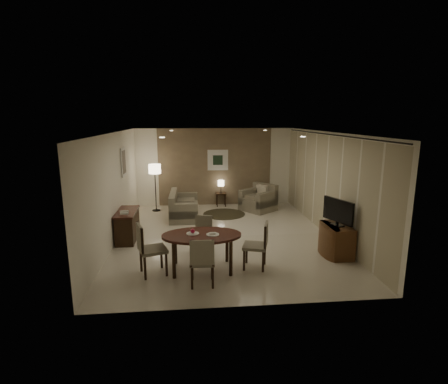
{
  "coord_description": "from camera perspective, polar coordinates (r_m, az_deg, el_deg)",
  "views": [
    {
      "loc": [
        -0.87,
        -8.7,
        3.06
      ],
      "look_at": [
        0.0,
        0.2,
        1.15
      ],
      "focal_mm": 28.0,
      "sensor_mm": 36.0,
      "label": 1
    }
  ],
  "objects": [
    {
      "name": "art_back_canvas",
      "position": [
        12.27,
        -1.02,
        5.23
      ],
      "size": [
        0.34,
        0.01,
        0.34
      ],
      "primitive_type": "cube",
      "color": "black",
      "rests_on": "wall_back"
    },
    {
      "name": "art_left_frame",
      "position": [
        10.14,
        -16.1,
        4.73
      ],
      "size": [
        0.03,
        0.6,
        0.8
      ],
      "primitive_type": "cube",
      "color": "silver",
      "rests_on": "wall_left"
    },
    {
      "name": "chair_near",
      "position": [
        6.6,
        -3.6,
        -11.09
      ],
      "size": [
        0.47,
        0.47,
        0.94
      ],
      "primitive_type": null,
      "rotation": [
        0.0,
        0.0,
        3.12
      ],
      "color": "#79725D",
      "rests_on": "floor"
    },
    {
      "name": "side_table",
      "position": [
        12.33,
        -0.49,
        -1.2
      ],
      "size": [
        0.36,
        0.36,
        0.46
      ],
      "primitive_type": null,
      "color": "black",
      "rests_on": "floor"
    },
    {
      "name": "taupe_accent",
      "position": [
        12.34,
        -1.49,
        4.09
      ],
      "size": [
        3.96,
        0.03,
        2.7
      ],
      "primitive_type": "cube",
      "color": "#7E6C4E",
      "rests_on": "wall_back"
    },
    {
      "name": "chair_right",
      "position": [
        7.3,
        5.05,
        -8.68
      ],
      "size": [
        0.58,
        0.58,
        0.97
      ],
      "primitive_type": null,
      "rotation": [
        0.0,
        0.0,
        -1.86
      ],
      "color": "#79725D",
      "rests_on": "floor"
    },
    {
      "name": "telephone",
      "position": [
        8.85,
        -15.96,
        -3.22
      ],
      "size": [
        0.2,
        0.14,
        0.09
      ],
      "primitive_type": null,
      "color": "white",
      "rests_on": "console_desk"
    },
    {
      "name": "sofa",
      "position": [
        10.96,
        -6.53,
        -2.08
      ],
      "size": [
        1.7,
        0.87,
        0.8
      ],
      "primitive_type": null,
      "rotation": [
        0.0,
        0.0,
        1.56
      ],
      "color": "#79725D",
      "rests_on": "floor"
    },
    {
      "name": "plate_a",
      "position": [
        7.14,
        -5.13,
        -6.77
      ],
      "size": [
        0.26,
        0.26,
        0.02
      ],
      "primitive_type": "cylinder",
      "color": "white",
      "rests_on": "dining_table"
    },
    {
      "name": "floor_lamp",
      "position": [
        11.78,
        -11.13,
        0.68
      ],
      "size": [
        0.4,
        0.4,
        1.56
      ],
      "primitive_type": null,
      "color": "#FFE5B7",
      "rests_on": "floor"
    },
    {
      "name": "downlight_nr",
      "position": [
        7.27,
        12.76,
        8.8
      ],
      "size": [
        0.1,
        0.1,
        0.01
      ],
      "primitive_type": "cylinder",
      "color": "white",
      "rests_on": "ceiling"
    },
    {
      "name": "room_shell",
      "position": [
        9.3,
        -0.12,
        1.46
      ],
      "size": [
        5.5,
        7.0,
        2.7
      ],
      "color": "beige",
      "rests_on": "ground"
    },
    {
      "name": "plate_b",
      "position": [
        7.06,
        -1.86,
        -6.95
      ],
      "size": [
        0.26,
        0.26,
        0.02
      ],
      "primitive_type": "cylinder",
      "color": "white",
      "rests_on": "dining_table"
    },
    {
      "name": "round_rug",
      "position": [
        11.31,
        0.01,
        -3.6
      ],
      "size": [
        1.35,
        1.35,
        0.01
      ],
      "primitive_type": "cylinder",
      "color": "#3B3721",
      "rests_on": "floor"
    },
    {
      "name": "curtain_wall",
      "position": [
        9.56,
        16.33,
        1.07
      ],
      "size": [
        0.08,
        6.7,
        2.58
      ],
      "primitive_type": null,
      "color": "beige",
      "rests_on": "wall_right"
    },
    {
      "name": "fruit_apple",
      "position": [
        7.13,
        -5.14,
        -6.37
      ],
      "size": [
        0.09,
        0.09,
        0.09
      ],
      "primitive_type": "sphere",
      "color": "#C4163E",
      "rests_on": "plate_a"
    },
    {
      "name": "armchair",
      "position": [
        11.73,
        5.57,
        -0.93
      ],
      "size": [
        1.33,
        1.34,
        0.87
      ],
      "primitive_type": null,
      "rotation": [
        0.0,
        0.0,
        -0.91
      ],
      "color": "#79725D",
      "rests_on": "floor"
    },
    {
      "name": "table_lamp",
      "position": [
        12.23,
        -0.5,
        1.0
      ],
      "size": [
        0.22,
        0.22,
        0.5
      ],
      "primitive_type": null,
      "color": "#FFEAC1",
      "rests_on": "side_table"
    },
    {
      "name": "dining_table",
      "position": [
        7.23,
        -3.63,
        -9.75
      ],
      "size": [
        1.61,
        1.01,
        0.75
      ],
      "primitive_type": null,
      "color": "#451E16",
      "rests_on": "floor"
    },
    {
      "name": "console_desk",
      "position": [
        9.25,
        -15.48,
        -5.27
      ],
      "size": [
        0.48,
        1.2,
        0.75
      ],
      "primitive_type": null,
      "color": "#451E16",
      "rests_on": "floor"
    },
    {
      "name": "napkin",
      "position": [
        7.05,
        -1.86,
        -6.77
      ],
      "size": [
        0.12,
        0.08,
        0.03
      ],
      "primitive_type": "cube",
      "color": "white",
      "rests_on": "plate_b"
    },
    {
      "name": "chair_left",
      "position": [
        7.12,
        -11.51,
        -9.1
      ],
      "size": [
        0.64,
        0.64,
        1.05
      ],
      "primitive_type": null,
      "rotation": [
        0.0,
        0.0,
        1.88
      ],
      "color": "#79725D",
      "rests_on": "floor"
    },
    {
      "name": "art_back_frame",
      "position": [
        12.29,
        -1.02,
        5.24
      ],
      "size": [
        0.72,
        0.03,
        0.72
      ],
      "primitive_type": "cube",
      "color": "silver",
      "rests_on": "wall_back"
    },
    {
      "name": "downlight_nl",
      "position": [
        6.93,
        -10.08,
        8.76
      ],
      "size": [
        0.1,
        0.1,
        0.01
      ],
      "primitive_type": "cylinder",
      "color": "white",
      "rests_on": "ceiling"
    },
    {
      "name": "chair_far",
      "position": [
        8.02,
        -3.68,
        -7.13
      ],
      "size": [
        0.52,
        0.52,
        0.86
      ],
      "primitive_type": null,
      "rotation": [
        0.0,
        0.0,
        -0.31
      ],
      "color": "#79725D",
      "rests_on": "floor"
    },
    {
      "name": "downlight_fl",
      "position": [
        10.52,
        -8.6,
        9.88
      ],
      "size": [
        0.1,
        0.1,
        0.01
      ],
      "primitive_type": "cylinder",
      "color": "white",
      "rests_on": "ceiling"
    },
    {
      "name": "curtain_rod",
      "position": [
        9.41,
        16.81,
        8.99
      ],
      "size": [
        0.03,
        6.8,
        0.03
      ],
      "primitive_type": "cylinder",
      "rotation": [
        1.57,
        0.0,
        0.0
      ],
      "color": "black",
      "rests_on": "wall_right"
    },
    {
      "name": "flat_tv",
      "position": [
        8.16,
        18.12,
        -3.04
      ],
      "size": [
        0.36,
        0.85,
        0.6
      ],
      "primitive_type": null,
      "rotation": [
        0.0,
        0.0,
        0.35
      ],
      "color": "black",
      "rests_on": "tv_cabinet"
    },
    {
      "name": "downlight_fr",
      "position": [
        10.75,
        6.71,
        9.98
      ],
      "size": [
        0.1,
        0.1,
        0.01
      ],
      "primitive_type": "cylinder",
      "color": "white",
      "rests_on": "ceiling"
    },
    {
      "name": "art_left_canvas",
      "position": [
        10.14,
        -16.02,
        4.74
      ],
      "size": [
        0.01,
        0.46,
        0.64
      ],
      "primitive_type": "cube",
      "color": "gray",
      "rests_on": "wall_left"
    },
    {
      "name": "tv_cabinet",
      "position": [
        8.36,
        17.94,
        -7.47
      ],
      "size": [
        0.48,
        0.9,
        0.7
      ],
      "primitive_type": null,
      "color": "brown",
      "rests_on": "floor"
    }
  ]
}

